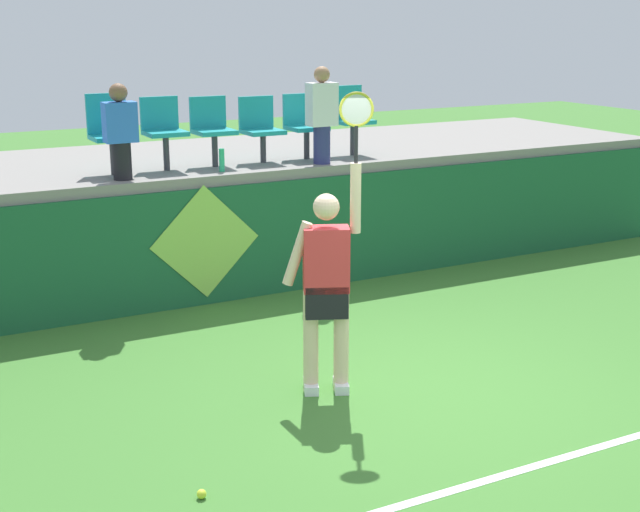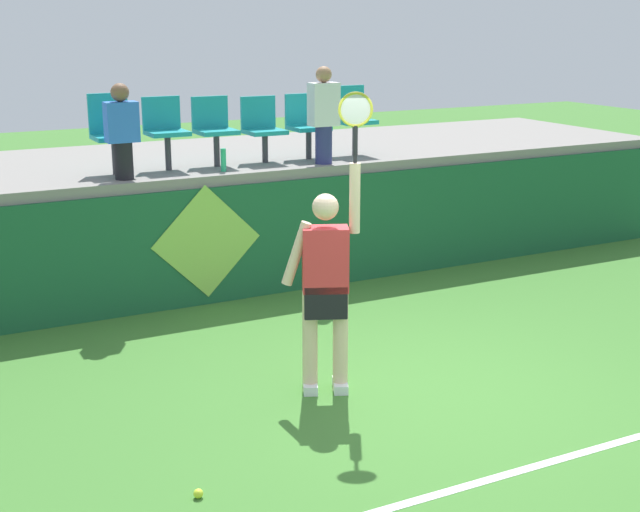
% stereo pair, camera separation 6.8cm
% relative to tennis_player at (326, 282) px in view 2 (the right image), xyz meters
% --- Properties ---
extents(ground_plane, '(40.00, 40.00, 0.00)m').
position_rel_tennis_player_xyz_m(ground_plane, '(0.65, -0.39, -0.98)').
color(ground_plane, '#3D752D').
extents(court_back_wall, '(12.30, 0.20, 1.31)m').
position_rel_tennis_player_xyz_m(court_back_wall, '(0.65, 2.82, -0.32)').
color(court_back_wall, '#195633').
rests_on(court_back_wall, ground_plane).
extents(spectator_platform, '(12.30, 3.03, 0.12)m').
position_rel_tennis_player_xyz_m(spectator_platform, '(0.65, 4.29, 0.40)').
color(spectator_platform, gray).
rests_on(spectator_platform, court_back_wall).
extents(court_baseline_stripe, '(11.07, 0.08, 0.01)m').
position_rel_tennis_player_xyz_m(court_baseline_stripe, '(0.65, -1.89, -0.98)').
color(court_baseline_stripe, white).
rests_on(court_baseline_stripe, ground_plane).
extents(tennis_player, '(0.71, 0.39, 2.55)m').
position_rel_tennis_player_xyz_m(tennis_player, '(0.00, 0.00, 0.00)').
color(tennis_player, white).
rests_on(tennis_player, ground_plane).
extents(tennis_ball, '(0.07, 0.07, 0.07)m').
position_rel_tennis_player_xyz_m(tennis_ball, '(-1.59, -1.19, -0.95)').
color(tennis_ball, '#D1E533').
rests_on(tennis_ball, ground_plane).
extents(water_bottle, '(0.06, 0.06, 0.26)m').
position_rel_tennis_player_xyz_m(water_bottle, '(0.28, 3.00, 0.58)').
color(water_bottle, '#26B272').
rests_on(water_bottle, spectator_platform).
extents(stadium_chair_0, '(0.44, 0.42, 0.87)m').
position_rel_tennis_player_xyz_m(stadium_chair_0, '(-0.84, 3.45, 0.94)').
color(stadium_chair_0, '#38383D').
rests_on(stadium_chair_0, spectator_platform).
extents(stadium_chair_1, '(0.44, 0.42, 0.81)m').
position_rel_tennis_player_xyz_m(stadium_chair_1, '(-0.24, 3.44, 0.93)').
color(stadium_chair_1, '#38383D').
rests_on(stadium_chair_1, spectator_platform).
extents(stadium_chair_2, '(0.44, 0.42, 0.79)m').
position_rel_tennis_player_xyz_m(stadium_chair_2, '(0.35, 3.44, 0.91)').
color(stadium_chair_2, '#38383D').
rests_on(stadium_chair_2, spectator_platform).
extents(stadium_chair_3, '(0.44, 0.42, 0.77)m').
position_rel_tennis_player_xyz_m(stadium_chair_3, '(0.96, 3.45, 0.88)').
color(stadium_chair_3, '#38383D').
rests_on(stadium_chair_3, spectator_platform).
extents(stadium_chair_4, '(0.44, 0.42, 0.78)m').
position_rel_tennis_player_xyz_m(stadium_chair_4, '(1.54, 3.45, 0.89)').
color(stadium_chair_4, '#38383D').
rests_on(stadium_chair_4, spectator_platform).
extents(stadium_chair_5, '(0.44, 0.42, 0.85)m').
position_rel_tennis_player_xyz_m(stadium_chair_5, '(2.19, 3.45, 0.94)').
color(stadium_chair_5, '#38383D').
rests_on(stadium_chair_5, spectator_platform).
extents(spectator_0, '(0.34, 0.20, 1.13)m').
position_rel_tennis_player_xyz_m(spectator_0, '(1.54, 2.98, 1.04)').
color(spectator_0, navy).
rests_on(spectator_0, spectator_platform).
extents(spectator_1, '(0.34, 0.20, 1.02)m').
position_rel_tennis_player_xyz_m(spectator_1, '(-0.84, 3.03, 0.98)').
color(spectator_1, black).
rests_on(spectator_1, spectator_platform).
extents(wall_signage_mount, '(1.27, 0.01, 1.36)m').
position_rel_tennis_player_xyz_m(wall_signage_mount, '(-0.06, 2.72, -0.98)').
color(wall_signage_mount, '#195633').
rests_on(wall_signage_mount, ground_plane).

